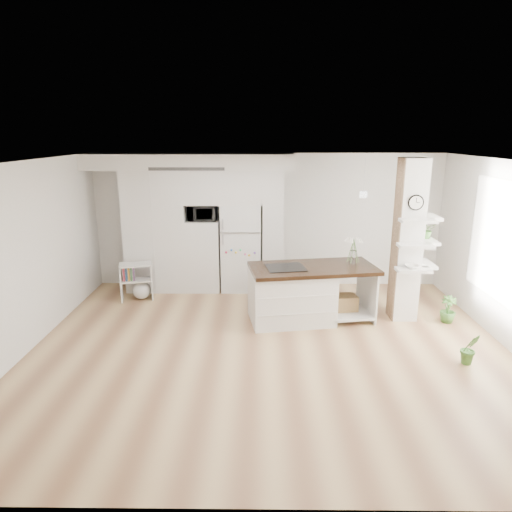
{
  "coord_description": "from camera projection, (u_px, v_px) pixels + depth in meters",
  "views": [
    {
      "loc": [
        -0.13,
        -6.16,
        3.06
      ],
      "look_at": [
        -0.21,
        0.9,
        1.17
      ],
      "focal_mm": 32.0,
      "sensor_mm": 36.0,
      "label": 1
    }
  ],
  "objects": [
    {
      "name": "cabinet_wall",
      "position": [
        194.0,
        216.0,
        8.94
      ],
      "size": [
        4.0,
        0.71,
        2.7
      ],
      "color": "silver",
      "rests_on": "floor"
    },
    {
      "name": "shelf_plant",
      "position": [
        427.0,
        229.0,
        7.57
      ],
      "size": [
        0.27,
        0.23,
        0.3
      ],
      "primitive_type": "imported",
      "color": "#447C31",
      "rests_on": "column"
    },
    {
      "name": "kitchen_island",
      "position": [
        298.0,
        293.0,
        7.64
      ],
      "size": [
        2.21,
        1.32,
        1.5
      ],
      "rotation": [
        0.0,
        0.0,
        0.17
      ],
      "color": "silver",
      "rests_on": "floor"
    },
    {
      "name": "window",
      "position": [
        510.0,
        245.0,
        6.6
      ],
      "size": [
        0.0,
        2.4,
        2.4
      ],
      "primitive_type": "plane",
      "rotation": [
        1.57,
        0.0,
        -1.57
      ],
      "color": "white",
      "rests_on": "room"
    },
    {
      "name": "microwave",
      "position": [
        202.0,
        213.0,
        8.88
      ],
      "size": [
        0.54,
        0.37,
        0.3
      ],
      "primitive_type": "imported",
      "color": "#2D2D2D",
      "rests_on": "cabinet_wall"
    },
    {
      "name": "room",
      "position": [
        270.0,
        225.0,
        6.26
      ],
      "size": [
        7.04,
        6.04,
        2.72
      ],
      "color": "white",
      "rests_on": "ground"
    },
    {
      "name": "decor_bowl",
      "position": [
        412.0,
        266.0,
        7.32
      ],
      "size": [
        0.22,
        0.22,
        0.05
      ],
      "primitive_type": "imported",
      "color": "white",
      "rests_on": "column"
    },
    {
      "name": "floor_plant_b",
      "position": [
        448.0,
        309.0,
        7.61
      ],
      "size": [
        0.29,
        0.29,
        0.45
      ],
      "primitive_type": "imported",
      "rotation": [
        0.0,
        0.0,
        -0.18
      ],
      "color": "#447C31",
      "rests_on": "floor"
    },
    {
      "name": "column",
      "position": [
        414.0,
        242.0,
        7.46
      ],
      "size": [
        0.69,
        0.9,
        2.7
      ],
      "color": "silver",
      "rests_on": "floor"
    },
    {
      "name": "refrigerator",
      "position": [
        241.0,
        247.0,
        9.11
      ],
      "size": [
        0.78,
        0.69,
        1.75
      ],
      "color": "white",
      "rests_on": "floor"
    },
    {
      "name": "bookshelf",
      "position": [
        138.0,
        284.0,
        8.66
      ],
      "size": [
        0.66,
        0.48,
        0.7
      ],
      "rotation": [
        0.0,
        0.0,
        0.25
      ],
      "color": "silver",
      "rests_on": "floor"
    },
    {
      "name": "floor_plant_a",
      "position": [
        470.0,
        349.0,
        6.22
      ],
      "size": [
        0.26,
        0.21,
        0.45
      ],
      "primitive_type": "imported",
      "rotation": [
        0.0,
        0.0,
        0.05
      ],
      "color": "#447C31",
      "rests_on": "floor"
    },
    {
      "name": "pendant_light",
      "position": [
        393.0,
        204.0,
        6.32
      ],
      "size": [
        0.12,
        0.12,
        0.1
      ],
      "primitive_type": "cylinder",
      "color": "white",
      "rests_on": "room"
    },
    {
      "name": "floor",
      "position": [
        269.0,
        348.0,
        6.74
      ],
      "size": [
        7.0,
        6.0,
        0.01
      ],
      "primitive_type": "cube",
      "color": "tan",
      "rests_on": "ground"
    }
  ]
}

